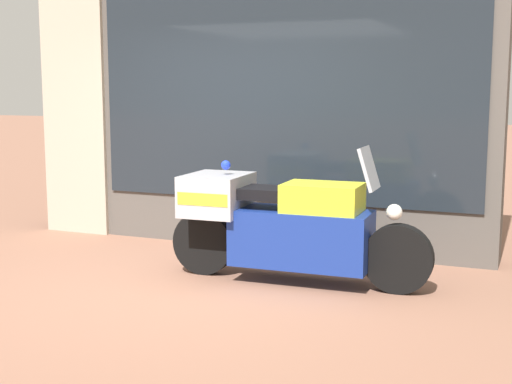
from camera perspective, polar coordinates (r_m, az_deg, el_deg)
name	(u,v)px	position (r m, az deg, el deg)	size (l,w,h in m)	color
ground_plane	(166,289)	(6.45, -7.21, -7.68)	(60.00, 60.00, 0.00)	#8E604C
shop_building	(221,82)	(8.15, -2.80, 8.76)	(5.38, 0.55, 3.65)	#56514C
window_display	(283,206)	(8.00, 2.20, -1.16)	(4.06, 0.30, 1.87)	slate
paramedic_motorcycle	(282,222)	(6.52, 2.11, -2.42)	(2.46, 0.69, 1.27)	black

